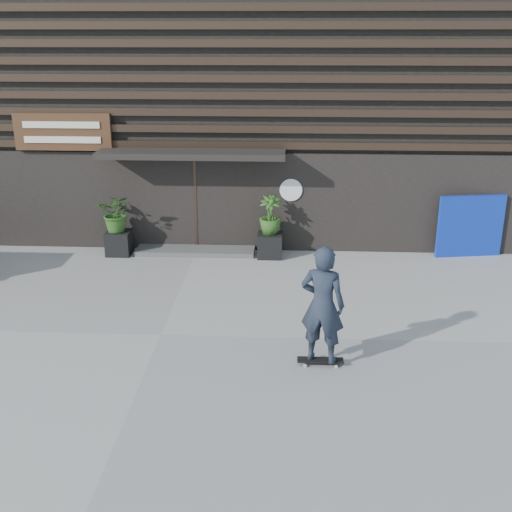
# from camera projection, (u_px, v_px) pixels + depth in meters

# --- Properties ---
(ground) EXTENTS (80.00, 80.00, 0.00)m
(ground) POSITION_uv_depth(u_px,v_px,m) (161.00, 335.00, 11.64)
(ground) COLOR gray
(ground) RESTS_ON ground
(entrance_step) EXTENTS (3.00, 0.80, 0.12)m
(entrance_step) POSITION_uv_depth(u_px,v_px,m) (196.00, 250.00, 15.94)
(entrance_step) COLOR #4B4B48
(entrance_step) RESTS_ON ground
(planter_pot_left) EXTENTS (0.60, 0.60, 0.60)m
(planter_pot_left) POSITION_uv_depth(u_px,v_px,m) (119.00, 243.00, 15.76)
(planter_pot_left) COLOR black
(planter_pot_left) RESTS_ON ground
(bamboo_left) EXTENTS (0.86, 0.75, 0.96)m
(bamboo_left) POSITION_uv_depth(u_px,v_px,m) (117.00, 213.00, 15.50)
(bamboo_left) COLOR #2D591E
(bamboo_left) RESTS_ON planter_pot_left
(planter_pot_right) EXTENTS (0.60, 0.60, 0.60)m
(planter_pot_right) POSITION_uv_depth(u_px,v_px,m) (270.00, 245.00, 15.58)
(planter_pot_right) COLOR black
(planter_pot_right) RESTS_ON ground
(bamboo_right) EXTENTS (0.54, 0.54, 0.96)m
(bamboo_right) POSITION_uv_depth(u_px,v_px,m) (270.00, 215.00, 15.32)
(bamboo_right) COLOR #2D591E
(bamboo_right) RESTS_ON planter_pot_right
(blue_tarp) EXTENTS (1.66, 0.39, 1.55)m
(blue_tarp) POSITION_uv_depth(u_px,v_px,m) (470.00, 226.00, 15.47)
(blue_tarp) COLOR #0C27A2
(blue_tarp) RESTS_ON ground
(building) EXTENTS (18.00, 11.00, 8.00)m
(building) POSITION_uv_depth(u_px,v_px,m) (215.00, 76.00, 19.65)
(building) COLOR black
(building) RESTS_ON ground
(skateboarder) EXTENTS (0.84, 0.67, 2.12)m
(skateboarder) POSITION_uv_depth(u_px,v_px,m) (322.00, 305.00, 10.23)
(skateboarder) COLOR black
(skateboarder) RESTS_ON ground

